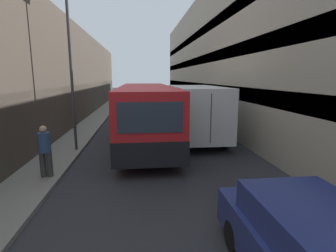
% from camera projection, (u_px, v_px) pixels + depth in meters
% --- Properties ---
extents(ground_plane, '(150.00, 150.00, 0.00)m').
position_uv_depth(ground_plane, '(158.00, 140.00, 14.37)').
color(ground_plane, '#2B2B30').
extents(sidewalk_left, '(1.68, 60.00, 0.14)m').
position_uv_depth(sidewalk_left, '(74.00, 141.00, 13.88)').
color(sidewalk_left, gray).
rests_on(sidewalk_left, ground_plane).
extents(building_left_shopfront, '(2.40, 60.00, 7.16)m').
position_uv_depth(building_left_shopfront, '(30.00, 80.00, 13.09)').
color(building_left_shopfront, '#51473D').
rests_on(building_left_shopfront, ground_plane).
extents(building_right_apartment, '(2.40, 60.00, 10.20)m').
position_uv_depth(building_right_apartment, '(257.00, 45.00, 14.02)').
color(building_right_apartment, '#A89E89').
rests_on(building_right_apartment, ground_plane).
extents(car_hatchback, '(1.85, 4.00, 1.48)m').
position_uv_depth(car_hatchback, '(314.00, 251.00, 4.02)').
color(car_hatchback, navy).
rests_on(car_hatchback, ground_plane).
extents(bus, '(2.60, 11.49, 2.93)m').
position_uv_depth(bus, '(146.00, 112.00, 14.04)').
color(bus, red).
rests_on(bus, ground_plane).
extents(box_truck, '(2.36, 7.77, 2.90)m').
position_uv_depth(box_truck, '(193.00, 110.00, 14.63)').
color(box_truck, silver).
rests_on(box_truck, ground_plane).
extents(panel_van, '(1.95, 4.34, 1.87)m').
position_uv_depth(panel_van, '(127.00, 103.00, 23.95)').
color(panel_van, silver).
rests_on(panel_van, ground_plane).
extents(pedestrian, '(0.40, 0.38, 1.71)m').
position_uv_depth(pedestrian, '(45.00, 150.00, 8.53)').
color(pedestrian, '#383838').
rests_on(pedestrian, sidewalk_left).
extents(street_lamp, '(0.36, 0.80, 7.67)m').
position_uv_depth(street_lamp, '(68.00, 29.00, 11.01)').
color(street_lamp, '#38383D').
rests_on(street_lamp, sidewalk_left).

